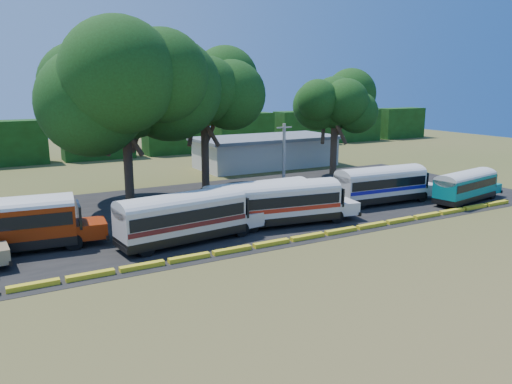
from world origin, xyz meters
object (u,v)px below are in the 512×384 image
bus_white_red (286,200)px  bus_teal (467,185)px  tree_west (124,87)px  bus_cream_west (185,215)px  bus_red (4,222)px

bus_white_red → bus_teal: (18.59, -1.82, -0.27)m
bus_teal → tree_west: size_ratio=0.62×
bus_cream_west → bus_white_red: size_ratio=1.02×
bus_red → bus_cream_west: (10.96, -3.66, -0.09)m
bus_cream_west → bus_teal: bus_cream_west is taller
bus_white_red → tree_west: size_ratio=0.72×
bus_teal → tree_west: tree_west is taller
bus_teal → tree_west: bearing=143.3°
bus_white_red → bus_red: bearing=178.9°
bus_cream_west → bus_teal: (27.17, -1.37, -0.31)m
bus_teal → bus_white_red: bearing=163.9°
bus_white_red → bus_teal: size_ratio=1.17×
bus_cream_west → bus_white_red: bus_cream_west is taller
bus_red → tree_west: (10.46, 8.59, 8.43)m
tree_west → bus_cream_west: bearing=-87.7°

